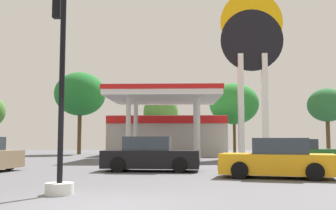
{
  "coord_description": "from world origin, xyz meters",
  "views": [
    {
      "loc": [
        1.74,
        -8.37,
        1.36
      ],
      "look_at": [
        0.84,
        17.5,
        3.61
      ],
      "focal_mm": 42.75,
      "sensor_mm": 36.0,
      "label": 1
    }
  ],
  "objects_px": {
    "car_0": "(151,155)",
    "station_pole_sign": "(252,50)",
    "tree_1": "(80,94)",
    "traffic_signal_0": "(60,128)",
    "car_2": "(277,160)",
    "tree_3": "(234,104)",
    "tree_2": "(161,112)",
    "car_4": "(299,153)",
    "tree_4": "(327,105)"
  },
  "relations": [
    {
      "from": "car_0",
      "to": "car_4",
      "type": "bearing_deg",
      "value": 33.64
    },
    {
      "from": "tree_1",
      "to": "tree_2",
      "type": "distance_m",
      "value": 7.85
    },
    {
      "from": "station_pole_sign",
      "to": "tree_1",
      "type": "distance_m",
      "value": 16.89
    },
    {
      "from": "traffic_signal_0",
      "to": "tree_2",
      "type": "relative_size",
      "value": 0.93
    },
    {
      "from": "traffic_signal_0",
      "to": "tree_2",
      "type": "distance_m",
      "value": 27.63
    },
    {
      "from": "station_pole_sign",
      "to": "car_0",
      "type": "bearing_deg",
      "value": -118.27
    },
    {
      "from": "station_pole_sign",
      "to": "tree_1",
      "type": "relative_size",
      "value": 1.63
    },
    {
      "from": "car_0",
      "to": "tree_3",
      "type": "distance_m",
      "value": 22.3
    },
    {
      "from": "car_0",
      "to": "tree_1",
      "type": "relative_size",
      "value": 0.55
    },
    {
      "from": "car_0",
      "to": "car_2",
      "type": "bearing_deg",
      "value": -31.41
    },
    {
      "from": "tree_3",
      "to": "car_2",
      "type": "bearing_deg",
      "value": -93.86
    },
    {
      "from": "car_0",
      "to": "traffic_signal_0",
      "type": "xyz_separation_m",
      "value": [
        -1.72,
        -7.46,
        0.97
      ]
    },
    {
      "from": "station_pole_sign",
      "to": "tree_3",
      "type": "bearing_deg",
      "value": 91.88
    },
    {
      "from": "station_pole_sign",
      "to": "car_0",
      "type": "relative_size",
      "value": 2.96
    },
    {
      "from": "station_pole_sign",
      "to": "tree_1",
      "type": "bearing_deg",
      "value": 153.42
    },
    {
      "from": "car_4",
      "to": "tree_4",
      "type": "relative_size",
      "value": 0.68
    },
    {
      "from": "car_4",
      "to": "tree_2",
      "type": "bearing_deg",
      "value": 119.88
    },
    {
      "from": "tree_2",
      "to": "tree_3",
      "type": "distance_m",
      "value": 7.12
    },
    {
      "from": "tree_1",
      "to": "tree_4",
      "type": "bearing_deg",
      "value": -1.53
    },
    {
      "from": "station_pole_sign",
      "to": "car_4",
      "type": "bearing_deg",
      "value": -80.35
    },
    {
      "from": "tree_1",
      "to": "car_4",
      "type": "bearing_deg",
      "value": -42.14
    },
    {
      "from": "tree_4",
      "to": "tree_1",
      "type": "bearing_deg",
      "value": 178.47
    },
    {
      "from": "tree_2",
      "to": "tree_3",
      "type": "bearing_deg",
      "value": 7.44
    },
    {
      "from": "station_pole_sign",
      "to": "car_2",
      "type": "distance_m",
      "value": 17.13
    },
    {
      "from": "station_pole_sign",
      "to": "tree_3",
      "type": "relative_size",
      "value": 1.86
    },
    {
      "from": "tree_4",
      "to": "car_2",
      "type": "bearing_deg",
      "value": -113.91
    },
    {
      "from": "tree_1",
      "to": "tree_4",
      "type": "xyz_separation_m",
      "value": [
        22.88,
        -0.61,
        -1.18
      ]
    },
    {
      "from": "traffic_signal_0",
      "to": "tree_1",
      "type": "bearing_deg",
      "value": 103.49
    },
    {
      "from": "car_2",
      "to": "car_4",
      "type": "height_order",
      "value": "car_2"
    },
    {
      "from": "station_pole_sign",
      "to": "traffic_signal_0",
      "type": "distance_m",
      "value": 22.5
    },
    {
      "from": "station_pole_sign",
      "to": "traffic_signal_0",
      "type": "bearing_deg",
      "value": -112.91
    },
    {
      "from": "traffic_signal_0",
      "to": "tree_4",
      "type": "height_order",
      "value": "tree_4"
    },
    {
      "from": "car_0",
      "to": "tree_3",
      "type": "height_order",
      "value": "tree_3"
    },
    {
      "from": "car_0",
      "to": "tree_3",
      "type": "relative_size",
      "value": 0.63
    },
    {
      "from": "station_pole_sign",
      "to": "tree_3",
      "type": "distance_m",
      "value": 9.2
    },
    {
      "from": "tree_3",
      "to": "tree_1",
      "type": "bearing_deg",
      "value": -175.69
    },
    {
      "from": "station_pole_sign",
      "to": "tree_4",
      "type": "bearing_deg",
      "value": 40.87
    },
    {
      "from": "car_2",
      "to": "tree_4",
      "type": "height_order",
      "value": "tree_4"
    },
    {
      "from": "car_2",
      "to": "traffic_signal_0",
      "type": "xyz_separation_m",
      "value": [
        -6.5,
        -4.55,
        1.0
      ]
    },
    {
      "from": "car_0",
      "to": "station_pole_sign",
      "type": "bearing_deg",
      "value": 61.73
    },
    {
      "from": "car_2",
      "to": "traffic_signal_0",
      "type": "relative_size",
      "value": 0.82
    },
    {
      "from": "car_0",
      "to": "car_2",
      "type": "distance_m",
      "value": 5.59
    },
    {
      "from": "car_0",
      "to": "car_2",
      "type": "relative_size",
      "value": 1.0
    },
    {
      "from": "station_pole_sign",
      "to": "traffic_signal_0",
      "type": "relative_size",
      "value": 2.42
    },
    {
      "from": "traffic_signal_0",
      "to": "station_pole_sign",
      "type": "bearing_deg",
      "value": 67.09
    },
    {
      "from": "car_0",
      "to": "tree_1",
      "type": "xyz_separation_m",
      "value": [
        -8.28,
        19.86,
        4.99
      ]
    },
    {
      "from": "car_0",
      "to": "car_4",
      "type": "xyz_separation_m",
      "value": [
        7.88,
        5.24,
        -0.04
      ]
    },
    {
      "from": "car_2",
      "to": "traffic_signal_0",
      "type": "distance_m",
      "value": 7.99
    },
    {
      "from": "tree_1",
      "to": "station_pole_sign",
      "type": "bearing_deg",
      "value": -26.58
    },
    {
      "from": "station_pole_sign",
      "to": "tree_3",
      "type": "height_order",
      "value": "station_pole_sign"
    }
  ]
}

